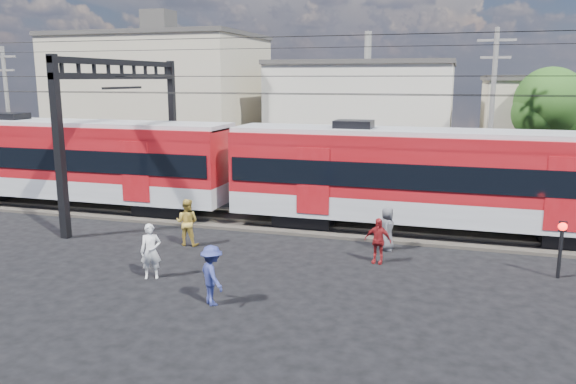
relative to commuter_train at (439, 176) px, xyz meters
name	(u,v)px	position (x,y,z in m)	size (l,w,h in m)	color
ground	(284,299)	(-3.87, -8.00, -2.40)	(120.00, 120.00, 0.00)	black
track_bed	(340,227)	(-3.87, 0.00, -2.34)	(70.00, 3.40, 0.12)	#2D2823
rail_near	(337,228)	(-3.87, -0.75, -2.22)	(70.00, 0.12, 0.12)	#59544C
rail_far	(344,219)	(-3.87, 0.75, -2.22)	(70.00, 0.12, 0.12)	#59544C
commuter_train	(439,176)	(0.00, 0.00, 0.00)	(50.30, 3.08, 4.17)	black
catenary	(150,101)	(-12.52, 0.00, 2.73)	(70.00, 9.30, 7.52)	black
building_west	(162,98)	(-20.87, 16.00, 2.25)	(14.28, 10.20, 9.30)	tan
building_midwest	(366,113)	(-5.87, 19.00, 1.25)	(12.24, 12.24, 7.30)	#BBB5A3
utility_pole_mid	(492,111)	(2.13, 7.00, 2.13)	(1.80, 0.24, 8.50)	slate
utility_pole_west	(8,109)	(-25.87, 6.00, 1.88)	(1.80, 0.24, 8.00)	slate
tree_near	(553,107)	(5.32, 10.09, 2.26)	(3.82, 3.64, 6.72)	#382619
pedestrian_a	(151,251)	(-8.33, -7.55, -1.54)	(0.63, 0.41, 1.73)	silver
pedestrian_b	(187,222)	(-8.86, -4.03, -1.52)	(0.86, 0.67, 1.76)	#B79639
pedestrian_c	(212,275)	(-5.65, -8.92, -1.56)	(1.08, 0.62, 1.68)	navy
pedestrian_d	(378,241)	(-1.79, -4.08, -1.62)	(0.91, 0.38, 1.56)	maroon
pedestrian_e	(387,229)	(-1.66, -2.51, -1.61)	(0.78, 0.51, 1.59)	#49494E
crossing_signal	(561,239)	(3.82, -3.92, -1.13)	(0.27, 0.27, 1.83)	black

